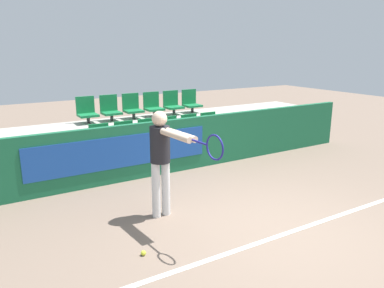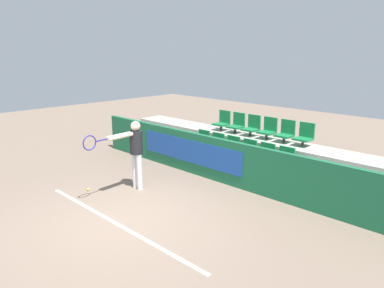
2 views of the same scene
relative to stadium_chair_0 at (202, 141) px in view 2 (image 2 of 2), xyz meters
name	(u,v)px [view 2 (image 2 of 2)]	position (x,y,z in m)	size (l,w,h in m)	color
ground_plane	(121,221)	(1.32, -3.69, -0.71)	(30.00, 30.00, 0.00)	#7A6656
court_baseline	(115,223)	(1.32, -3.83, -0.71)	(4.88, 0.08, 0.01)	white
barrier_wall	(222,161)	(1.29, -0.64, -0.16)	(9.52, 0.14, 1.11)	#19603D
bleacher_tier_front	(236,169)	(1.32, -0.12, -0.49)	(9.12, 0.89, 0.46)	#ADA89E
bleacher_tier_middle	(256,154)	(1.32, 0.77, -0.26)	(9.12, 0.89, 0.91)	#ADA89E
stadium_chair_0	(202,141)	(0.00, 0.00, 0.00)	(0.40, 0.38, 0.57)	#333333
stadium_chair_1	(216,145)	(0.53, 0.00, 0.00)	(0.40, 0.38, 0.57)	#333333
stadium_chair_2	(231,148)	(1.06, 0.00, 0.00)	(0.40, 0.38, 0.57)	#333333
stadium_chair_3	(248,152)	(1.59, 0.00, 0.00)	(0.40, 0.38, 0.57)	#333333
stadium_chair_4	(265,156)	(2.12, 0.00, 0.00)	(0.40, 0.38, 0.57)	#333333
stadium_chair_5	(284,161)	(2.65, 0.00, 0.00)	(0.40, 0.38, 0.57)	#333333
stadium_chair_6	(223,121)	(0.00, 0.89, 0.46)	(0.40, 0.38, 0.57)	#333333
stadium_chair_7	(237,124)	(0.53, 0.89, 0.46)	(0.40, 0.38, 0.57)	#333333
stadium_chair_8	(252,126)	(1.06, 0.89, 0.46)	(0.40, 0.38, 0.57)	#333333
stadium_chair_9	(268,129)	(1.59, 0.89, 0.46)	(0.40, 0.38, 0.57)	#333333
stadium_chair_10	(286,132)	(2.12, 0.89, 0.46)	(0.40, 0.38, 0.57)	#333333
stadium_chair_11	(305,135)	(2.65, 0.89, 0.46)	(0.40, 0.38, 0.57)	#333333
tennis_player	(134,148)	(0.16, -2.48, 0.30)	(0.31, 1.57, 1.64)	silver
tennis_ball	(88,189)	(-0.56, -3.31, -0.68)	(0.07, 0.07, 0.07)	#CCDB33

